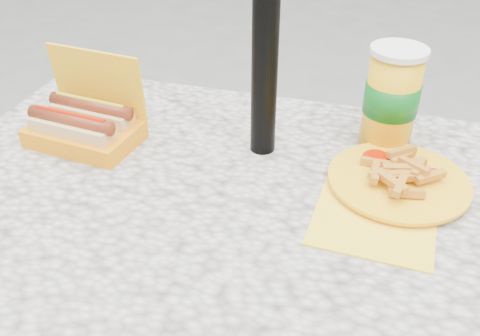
# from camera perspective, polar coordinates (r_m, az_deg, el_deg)

# --- Properties ---
(picnic_table) EXTENTS (1.20, 0.80, 0.75)m
(picnic_table) POSITION_cam_1_polar(r_m,az_deg,el_deg) (1.03, 0.08, -7.55)
(picnic_table) COLOR beige
(picnic_table) RESTS_ON ground
(hotdog_box) EXTENTS (0.23, 0.17, 0.18)m
(hotdog_box) POSITION_cam_1_polar(r_m,az_deg,el_deg) (1.14, -16.22, 4.53)
(hotdog_box) COLOR yellow
(hotdog_box) RESTS_ON picnic_table
(fries_plate) EXTENTS (0.27, 0.35, 0.05)m
(fries_plate) POSITION_cam_1_polar(r_m,az_deg,el_deg) (1.01, 16.32, -1.46)
(fries_plate) COLOR yellow
(fries_plate) RESTS_ON picnic_table
(soda_cup) EXTENTS (0.11, 0.11, 0.21)m
(soda_cup) POSITION_cam_1_polar(r_m,az_deg,el_deg) (1.10, 15.86, 7.26)
(soda_cup) COLOR #FBB411
(soda_cup) RESTS_ON picnic_table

